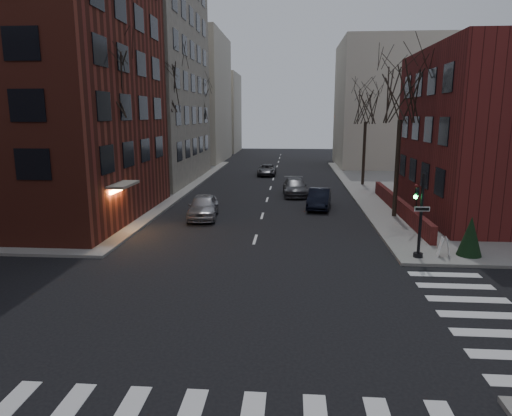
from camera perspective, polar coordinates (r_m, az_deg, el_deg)
The scene contains 21 objects.
ground at distance 14.15m, azimuth -4.21°, elevation -17.08°, with size 160.00×160.00×0.00m, color black.
building_left_brick at distance 33.72m, azimuth -27.59°, elevation 14.12°, with size 15.00×15.00×18.00m, color maroon.
building_left_tan at distance 50.51m, azimuth -18.67°, elevation 19.27°, with size 18.00×18.00×28.00m, color #A19885.
low_wall_right at distance 32.69m, azimuth 17.40°, elevation 0.28°, with size 0.35×16.00×1.00m, color #591B1A.
building_distant_la at distance 69.40m, azimuth -9.90°, elevation 13.30°, with size 14.00×16.00×18.00m, color beige.
building_distant_ra at distance 63.62m, azimuth 16.73°, elevation 12.26°, with size 14.00×14.00×16.00m, color beige.
building_distant_lb at distance 85.58m, azimuth -5.67°, elevation 11.73°, with size 10.00×12.00×14.00m, color beige.
traffic_signal at distance 22.61m, azimuth 19.72°, elevation -1.53°, with size 0.76×0.44×4.00m.
tree_left_a at distance 28.43m, azimuth -18.34°, elevation 14.46°, with size 4.18×4.18×10.26m.
tree_left_b at distance 39.80m, azimuth -11.55°, elevation 14.47°, with size 4.40×4.40×10.80m.
tree_left_c at distance 53.37m, azimuth -7.30°, elevation 12.88°, with size 3.96×3.96×9.72m.
tree_right_a at distance 31.04m, azimuth 17.73°, elevation 13.39°, with size 3.96×3.96×9.72m.
tree_right_b at distance 44.79m, azimuth 13.62°, elevation 12.34°, with size 3.74×3.74×9.18m.
streetlamp_near at distance 35.83m, azimuth -12.08°, elevation 7.30°, with size 0.36×0.36×6.28m.
streetlamp_far at distance 55.26m, azimuth -6.16°, elevation 8.93°, with size 0.36×0.36×6.28m.
parked_sedan at distance 33.76m, azimuth 7.90°, elevation 1.17°, with size 1.52×4.36×1.44m, color black.
car_lane_silver at distance 30.47m, azimuth -6.61°, elevation 0.19°, with size 1.85×4.59×1.56m, color #A2A2A7.
car_lane_gray at distance 38.95m, azimuth 4.89°, elevation 2.61°, with size 1.97×4.84×1.40m, color #3F4045.
car_lane_far at distance 51.73m, azimuth 1.36°, elevation 4.78°, with size 2.02×4.38×1.22m, color #434348.
sandwich_board at distance 23.47m, azimuth 22.44°, elevation -4.52°, with size 0.42×0.58×0.93m, color white.
evergreen_shrub at distance 24.01m, azimuth 25.23°, elevation -3.20°, with size 1.15×1.15×1.91m, color black.
Camera 1 is at (1.97, -12.26, 6.79)m, focal length 32.00 mm.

